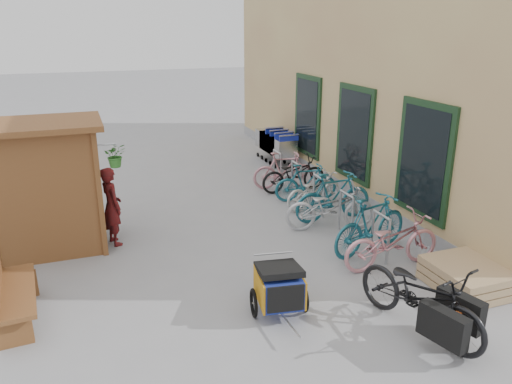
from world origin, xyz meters
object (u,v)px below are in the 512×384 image
object	(u,v)px
cargo_bike	(422,297)
bike_2	(330,207)
bike_5	(306,182)
bike_7	(284,170)
kiosk	(38,170)
bike_6	(294,174)
person_kiosk	(112,206)
bike_1	(371,224)
pallet_stack	(467,277)
bench	(9,288)
child_trailer	(279,285)
shopping_carts	(276,143)
bike_0	(392,241)
bike_4	(314,190)
bike_3	(334,197)

from	to	relation	value
cargo_bike	bike_2	distance (m)	3.65
cargo_bike	bike_5	xyz separation A→B (m)	(0.83, 5.36, -0.08)
bike_7	kiosk	bearing A→B (deg)	117.57
bike_6	bike_2	bearing A→B (deg)	170.72
person_kiosk	bike_1	size ratio (longest dim) A/B	0.84
kiosk	bike_7	size ratio (longest dim) A/B	1.58
pallet_stack	bike_5	xyz separation A→B (m)	(-0.60, 4.66, 0.24)
bench	bike_6	size ratio (longest dim) A/B	0.96
bike_5	person_kiosk	bearing A→B (deg)	110.58
child_trailer	cargo_bike	size ratio (longest dim) A/B	0.64
kiosk	bike_6	world-z (taller)	kiosk
bike_5	bike_6	world-z (taller)	bike_5
bike_2	bench	bearing A→B (deg)	117.71
kiosk	pallet_stack	size ratio (longest dim) A/B	2.08
kiosk	bike_5	bearing A→B (deg)	7.95
bike_2	person_kiosk	bearing A→B (deg)	93.00
kiosk	cargo_bike	world-z (taller)	kiosk
shopping_carts	bike_0	world-z (taller)	shopping_carts
cargo_bike	bike_6	world-z (taller)	cargo_bike
bike_0	pallet_stack	bearing A→B (deg)	-147.75
pallet_stack	bench	distance (m)	6.85
bike_4	person_kiosk	bearing A→B (deg)	81.08
bench	shopping_carts	bearing A→B (deg)	40.06
kiosk	pallet_stack	world-z (taller)	kiosk
kiosk	cargo_bike	bearing A→B (deg)	-43.25
bench	shopping_carts	world-z (taller)	shopping_carts
cargo_bike	bike_2	world-z (taller)	cargo_bike
bike_0	bike_1	xyz separation A→B (m)	(-0.02, 0.64, 0.06)
kiosk	bike_3	xyz separation A→B (m)	(5.69, -0.53, -1.02)
bike_4	cargo_bike	bearing A→B (deg)	155.78
bench	bike_6	world-z (taller)	bench
shopping_carts	bike_5	xyz separation A→B (m)	(-0.60, -3.38, -0.17)
cargo_bike	kiosk	bearing A→B (deg)	122.03
person_kiosk	bike_4	xyz separation A→B (m)	(4.47, 0.47, -0.34)
bike_6	bike_7	xyz separation A→B (m)	(-0.14, 0.30, 0.03)
child_trailer	bike_7	bearing A→B (deg)	75.34
kiosk	bike_0	distance (m)	6.34
shopping_carts	bike_6	size ratio (longest dim) A/B	1.18
bike_6	bike_7	world-z (taller)	bike_7
shopping_carts	bike_0	xyz separation A→B (m)	(-0.69, -6.97, -0.14)
kiosk	bike_3	world-z (taller)	kiosk
pallet_stack	bike_0	distance (m)	1.30
bike_1	pallet_stack	bearing A→B (deg)	-172.95
cargo_bike	bike_3	size ratio (longest dim) A/B	1.21
kiosk	person_kiosk	size ratio (longest dim) A/B	1.64
cargo_bike	bike_7	distance (m)	6.46
pallet_stack	bench	world-z (taller)	bench
pallet_stack	shopping_carts	xyz separation A→B (m)	(-0.00, 8.04, 0.42)
kiosk	child_trailer	distance (m)	4.87
bike_0	bike_5	world-z (taller)	bike_0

